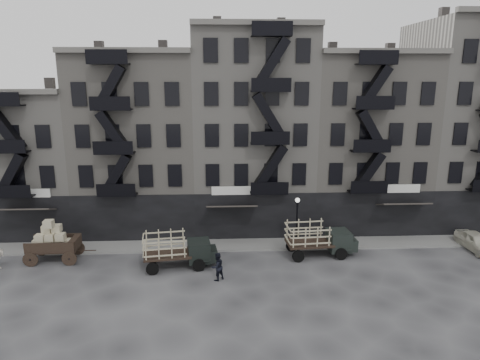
{
  "coord_description": "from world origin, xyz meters",
  "views": [
    {
      "loc": [
        -2.89,
        -28.51,
        13.35
      ],
      "look_at": [
        -1.34,
        4.0,
        5.4
      ],
      "focal_mm": 32.0,
      "sensor_mm": 36.0,
      "label": 1
    }
  ],
  "objects_px": {
    "stake_truck_east": "(319,237)",
    "car_east": "(476,242)",
    "wagon": "(51,237)",
    "stake_truck_west": "(178,248)",
    "pedestrian_mid": "(217,267)"
  },
  "relations": [
    {
      "from": "wagon",
      "to": "pedestrian_mid",
      "type": "height_order",
      "value": "wagon"
    },
    {
      "from": "car_east",
      "to": "pedestrian_mid",
      "type": "distance_m",
      "value": 20.72
    },
    {
      "from": "stake_truck_west",
      "to": "stake_truck_east",
      "type": "xyz_separation_m",
      "value": [
        10.5,
        1.52,
        0.04
      ]
    },
    {
      "from": "stake_truck_east",
      "to": "pedestrian_mid",
      "type": "distance_m",
      "value": 8.54
    },
    {
      "from": "wagon",
      "to": "stake_truck_east",
      "type": "xyz_separation_m",
      "value": [
        19.84,
        -0.01,
        -0.33
      ]
    },
    {
      "from": "wagon",
      "to": "stake_truck_east",
      "type": "distance_m",
      "value": 19.84
    },
    {
      "from": "wagon",
      "to": "stake_truck_west",
      "type": "height_order",
      "value": "wagon"
    },
    {
      "from": "car_east",
      "to": "wagon",
      "type": "bearing_deg",
      "value": 177.81
    },
    {
      "from": "car_east",
      "to": "pedestrian_mid",
      "type": "bearing_deg",
      "value": -171.47
    },
    {
      "from": "stake_truck_west",
      "to": "pedestrian_mid",
      "type": "bearing_deg",
      "value": -45.13
    },
    {
      "from": "stake_truck_east",
      "to": "car_east",
      "type": "distance_m",
      "value": 12.65
    },
    {
      "from": "stake_truck_east",
      "to": "pedestrian_mid",
      "type": "height_order",
      "value": "stake_truck_east"
    },
    {
      "from": "stake_truck_west",
      "to": "car_east",
      "type": "relative_size",
      "value": 1.29
    },
    {
      "from": "stake_truck_west",
      "to": "car_east",
      "type": "bearing_deg",
      "value": -2.68
    },
    {
      "from": "wagon",
      "to": "stake_truck_west",
      "type": "relative_size",
      "value": 0.72
    }
  ]
}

